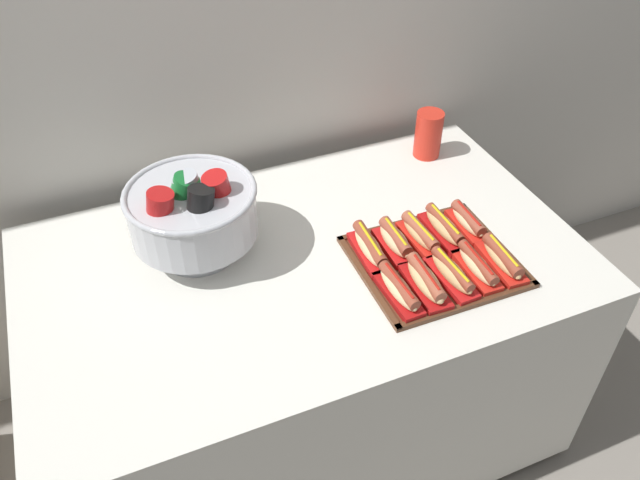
# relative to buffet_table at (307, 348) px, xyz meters

# --- Properties ---
(ground_plane) EXTENTS (10.00, 10.00, 0.00)m
(ground_plane) POSITION_rel_buffet_table_xyz_m (0.00, 0.00, -0.41)
(ground_plane) COLOR gray
(buffet_table) EXTENTS (1.48, 0.88, 0.78)m
(buffet_table) POSITION_rel_buffet_table_xyz_m (0.00, 0.00, 0.00)
(buffet_table) COLOR white
(buffet_table) RESTS_ON ground_plane
(serving_tray) EXTENTS (0.41, 0.36, 0.01)m
(serving_tray) POSITION_rel_buffet_table_xyz_m (0.31, -0.15, 0.37)
(serving_tray) COLOR #56331E
(serving_tray) RESTS_ON buffet_table
(hot_dog_0) EXTENTS (0.06, 0.18, 0.06)m
(hot_dog_0) POSITION_rel_buffet_table_xyz_m (0.16, -0.23, 0.40)
(hot_dog_0) COLOR #B21414
(hot_dog_0) RESTS_ON serving_tray
(hot_dog_1) EXTENTS (0.08, 0.18, 0.06)m
(hot_dog_1) POSITION_rel_buffet_table_xyz_m (0.23, -0.23, 0.40)
(hot_dog_1) COLOR #B21414
(hot_dog_1) RESTS_ON serving_tray
(hot_dog_2) EXTENTS (0.07, 0.18, 0.06)m
(hot_dog_2) POSITION_rel_buffet_table_xyz_m (0.31, -0.23, 0.40)
(hot_dog_2) COLOR red
(hot_dog_2) RESTS_ON serving_tray
(hot_dog_3) EXTENTS (0.06, 0.17, 0.06)m
(hot_dog_3) POSITION_rel_buffet_table_xyz_m (0.38, -0.23, 0.40)
(hot_dog_3) COLOR red
(hot_dog_3) RESTS_ON serving_tray
(hot_dog_4) EXTENTS (0.07, 0.18, 0.06)m
(hot_dog_4) POSITION_rel_buffet_table_xyz_m (0.46, -0.23, 0.40)
(hot_dog_4) COLOR red
(hot_dog_4) RESTS_ON serving_tray
(hot_dog_5) EXTENTS (0.07, 0.18, 0.06)m
(hot_dog_5) POSITION_rel_buffet_table_xyz_m (0.16, -0.06, 0.41)
(hot_dog_5) COLOR red
(hot_dog_5) RESTS_ON serving_tray
(hot_dog_6) EXTENTS (0.07, 0.16, 0.06)m
(hot_dog_6) POSITION_rel_buffet_table_xyz_m (0.23, -0.07, 0.40)
(hot_dog_6) COLOR red
(hot_dog_6) RESTS_ON serving_tray
(hot_dog_7) EXTENTS (0.06, 0.17, 0.06)m
(hot_dog_7) POSITION_rel_buffet_table_xyz_m (0.31, -0.07, 0.40)
(hot_dog_7) COLOR red
(hot_dog_7) RESTS_ON serving_tray
(hot_dog_8) EXTENTS (0.06, 0.18, 0.06)m
(hot_dog_8) POSITION_rel_buffet_table_xyz_m (0.38, -0.07, 0.40)
(hot_dog_8) COLOR #B21414
(hot_dog_8) RESTS_ON serving_tray
(hot_dog_9) EXTENTS (0.06, 0.16, 0.06)m
(hot_dog_9) POSITION_rel_buffet_table_xyz_m (0.46, -0.07, 0.40)
(hot_dog_9) COLOR red
(hot_dog_9) RESTS_ON serving_tray
(punch_bowl) EXTENTS (0.34, 0.34, 0.25)m
(punch_bowl) POSITION_rel_buffet_table_xyz_m (-0.25, 0.14, 0.51)
(punch_bowl) COLOR silver
(punch_bowl) RESTS_ON buffet_table
(cup_stack) EXTENTS (0.09, 0.09, 0.15)m
(cup_stack) POSITION_rel_buffet_table_xyz_m (0.55, 0.32, 0.44)
(cup_stack) COLOR red
(cup_stack) RESTS_ON buffet_table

